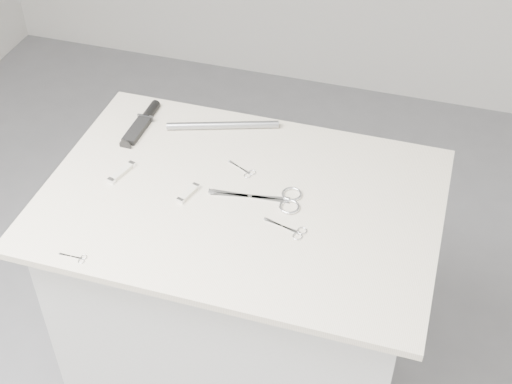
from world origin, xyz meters
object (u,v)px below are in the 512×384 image
(embroidery_scissors_a, at_px, (292,230))
(metal_rail, at_px, (223,125))
(large_shears, at_px, (276,199))
(tiny_scissors, at_px, (76,258))
(pocket_knife_b, at_px, (188,193))
(sheathed_knife, at_px, (143,121))
(pocket_knife_a, at_px, (122,172))
(plinth, at_px, (243,316))
(embroidery_scissors_b, at_px, (244,171))

(embroidery_scissors_a, bearing_deg, metal_rail, 144.91)
(large_shears, xyz_separation_m, tiny_scissors, (-0.39, -0.33, -0.00))
(large_shears, xyz_separation_m, metal_rail, (-0.23, 0.25, 0.01))
(pocket_knife_b, xyz_separation_m, metal_rail, (-0.01, 0.29, 0.01))
(sheathed_knife, bearing_deg, embroidery_scissors_a, -119.67)
(large_shears, xyz_separation_m, embroidery_scissors_a, (0.07, -0.10, -0.00))
(large_shears, bearing_deg, tiny_scissors, -147.35)
(sheathed_knife, bearing_deg, metal_rail, -78.39)
(pocket_knife_a, bearing_deg, embroidery_scissors_a, -82.93)
(embroidery_scissors_a, bearing_deg, sheathed_knife, 164.46)
(plinth, xyz_separation_m, embroidery_scissors_a, (0.15, -0.08, 0.47))
(pocket_knife_a, bearing_deg, sheathed_knife, 25.31)
(embroidery_scissors_b, xyz_separation_m, metal_rail, (-0.12, 0.16, 0.01))
(plinth, height_order, sheathed_knife, sheathed_knife)
(sheathed_knife, height_order, pocket_knife_a, sheathed_knife)
(tiny_scissors, bearing_deg, embroidery_scissors_a, 26.42)
(plinth, distance_m, metal_rail, 0.57)
(embroidery_scissors_b, distance_m, sheathed_knife, 0.36)
(embroidery_scissors_a, bearing_deg, pocket_knife_b, -175.25)
(metal_rail, bearing_deg, embroidery_scissors_b, -54.61)
(embroidery_scissors_b, distance_m, pocket_knife_b, 0.17)
(metal_rail, bearing_deg, sheathed_knife, -168.84)
(embroidery_scissors_b, height_order, metal_rail, metal_rail)
(tiny_scissors, height_order, pocket_knife_a, pocket_knife_a)
(tiny_scissors, height_order, pocket_knife_b, pocket_knife_b)
(tiny_scissors, relative_size, sheathed_knife, 0.34)
(pocket_knife_b, height_order, metal_rail, metal_rail)
(large_shears, height_order, metal_rail, metal_rail)
(plinth, height_order, embroidery_scissors_b, embroidery_scissors_b)
(embroidery_scissors_b, bearing_deg, metal_rail, 152.16)
(pocket_knife_a, bearing_deg, large_shears, -71.27)
(tiny_scissors, relative_size, metal_rail, 0.21)
(embroidery_scissors_b, bearing_deg, pocket_knife_a, -134.22)
(pocket_knife_b, bearing_deg, metal_rail, 17.28)
(pocket_knife_a, relative_size, pocket_knife_b, 1.22)
(embroidery_scissors_a, relative_size, metal_rail, 0.35)
(embroidery_scissors_b, height_order, pocket_knife_a, pocket_knife_a)
(embroidery_scissors_a, height_order, pocket_knife_a, pocket_knife_a)
(embroidery_scissors_a, bearing_deg, large_shears, 139.15)
(plinth, distance_m, large_shears, 0.48)
(sheathed_knife, bearing_deg, embroidery_scissors_b, -108.81)
(tiny_scissors, bearing_deg, metal_rail, 73.77)
(tiny_scissors, distance_m, metal_rail, 0.60)
(pocket_knife_a, height_order, pocket_knife_b, pocket_knife_a)
(large_shears, height_order, sheathed_knife, sheathed_knife)
(embroidery_scissors_a, distance_m, pocket_knife_b, 0.29)
(embroidery_scissors_b, relative_size, pocket_knife_b, 1.11)
(embroidery_scissors_b, relative_size, pocket_knife_a, 0.91)
(pocket_knife_a, bearing_deg, tiny_scissors, -158.65)
(embroidery_scissors_a, height_order, metal_rail, metal_rail)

